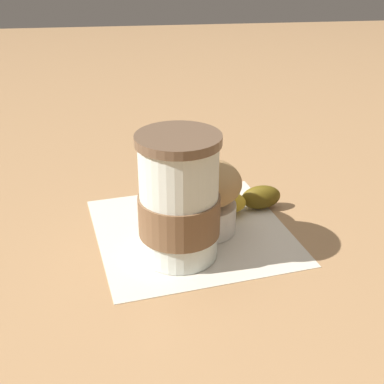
% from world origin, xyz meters
% --- Properties ---
extents(ground_plane, '(3.00, 3.00, 0.00)m').
position_xyz_m(ground_plane, '(0.00, 0.00, 0.00)').
color(ground_plane, '#A87C51').
extents(paper_napkin, '(0.26, 0.26, 0.00)m').
position_xyz_m(paper_napkin, '(0.00, 0.00, 0.00)').
color(paper_napkin, beige).
rests_on(paper_napkin, ground_plane).
extents(coffee_cup, '(0.09, 0.09, 0.14)m').
position_xyz_m(coffee_cup, '(-0.05, 0.02, 0.07)').
color(coffee_cup, silver).
rests_on(coffee_cup, paper_napkin).
extents(muffin, '(0.08, 0.08, 0.09)m').
position_xyz_m(muffin, '(-0.00, -0.02, 0.05)').
color(muffin, white).
rests_on(muffin, paper_napkin).
extents(banana, '(0.07, 0.16, 0.03)m').
position_xyz_m(banana, '(0.05, -0.04, 0.02)').
color(banana, gold).
rests_on(banana, paper_napkin).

